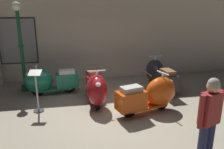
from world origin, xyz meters
TOP-DOWN VIEW (x-y plane):
  - ground_plane at (0.00, 0.00)m, footprint 60.00×60.00m
  - showroom_back_wall at (-0.15, 3.26)m, footprint 18.00×0.63m
  - scooter_0 at (-1.82, 1.63)m, footprint 1.70×0.64m
  - scooter_1 at (-0.40, 0.63)m, footprint 0.58×1.81m
  - scooter_2 at (0.99, -0.15)m, footprint 1.80×0.94m
  - scooter_3 at (1.86, 1.56)m, footprint 0.61×1.81m
  - lamppost at (-2.61, 2.18)m, footprint 0.28×0.28m
  - visitor_0 at (1.18, -2.27)m, footprint 0.51×0.34m
  - info_stanchion at (-1.98, 0.44)m, footprint 0.35×0.28m

SIDE VIEW (x-z plane):
  - ground_plane at x=0.00m, z-range 0.00..0.00m
  - scooter_0 at x=-1.82m, z-range -0.04..0.97m
  - info_stanchion at x=-1.98m, z-range -0.09..1.04m
  - scooter_2 at x=0.99m, z-range -0.05..1.01m
  - scooter_3 at x=1.86m, z-range -0.05..1.04m
  - scooter_1 at x=-0.40m, z-range -0.05..1.05m
  - visitor_0 at x=1.18m, z-range 0.13..1.71m
  - lamppost at x=-2.61m, z-range 0.12..2.99m
  - showroom_back_wall at x=-0.15m, z-range 0.00..3.79m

